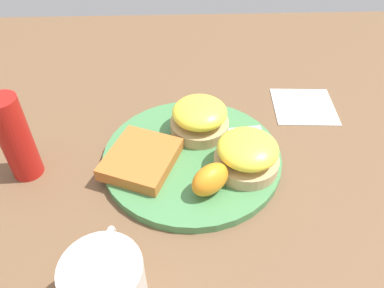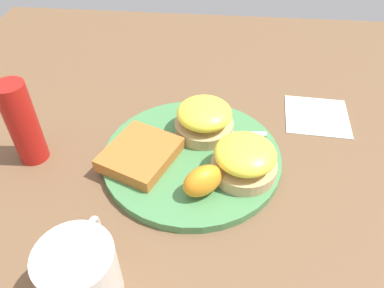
{
  "view_description": "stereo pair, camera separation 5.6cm",
  "coord_description": "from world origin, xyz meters",
  "px_view_note": "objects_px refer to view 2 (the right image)",
  "views": [
    {
      "loc": [
        -0.42,
        0.02,
        0.41
      ],
      "look_at": [
        0.0,
        0.0,
        0.03
      ],
      "focal_mm": 35.0,
      "sensor_mm": 36.0,
      "label": 1
    },
    {
      "loc": [
        -0.42,
        -0.04,
        0.41
      ],
      "look_at": [
        0.0,
        0.0,
        0.03
      ],
      "focal_mm": 35.0,
      "sensor_mm": 36.0,
      "label": 2
    }
  ],
  "objects_px": {
    "sandwich_benedict_right": "(204,119)",
    "cup": "(80,274)",
    "sandwich_benedict_left": "(245,159)",
    "hashbrown_patty": "(140,154)",
    "fork": "(187,135)",
    "orange_wedge": "(203,181)",
    "condiment_bottle": "(23,123)"
  },
  "relations": [
    {
      "from": "sandwich_benedict_right",
      "to": "cup",
      "type": "bearing_deg",
      "value": 158.07
    },
    {
      "from": "sandwich_benedict_left",
      "to": "hashbrown_patty",
      "type": "relative_size",
      "value": 0.89
    },
    {
      "from": "sandwich_benedict_right",
      "to": "cup",
      "type": "height_order",
      "value": "cup"
    },
    {
      "from": "sandwich_benedict_left",
      "to": "sandwich_benedict_right",
      "type": "relative_size",
      "value": 1.0
    },
    {
      "from": "fork",
      "to": "cup",
      "type": "distance_m",
      "value": 0.28
    },
    {
      "from": "orange_wedge",
      "to": "condiment_bottle",
      "type": "height_order",
      "value": "condiment_bottle"
    },
    {
      "from": "sandwich_benedict_right",
      "to": "hashbrown_patty",
      "type": "relative_size",
      "value": 0.89
    },
    {
      "from": "sandwich_benedict_left",
      "to": "sandwich_benedict_right",
      "type": "xyz_separation_m",
      "value": [
        0.09,
        0.06,
        0.0
      ]
    },
    {
      "from": "sandwich_benedict_left",
      "to": "orange_wedge",
      "type": "bearing_deg",
      "value": 126.98
    },
    {
      "from": "sandwich_benedict_left",
      "to": "hashbrown_patty",
      "type": "distance_m",
      "value": 0.16
    },
    {
      "from": "hashbrown_patty",
      "to": "condiment_bottle",
      "type": "bearing_deg",
      "value": 89.08
    },
    {
      "from": "sandwich_benedict_left",
      "to": "condiment_bottle",
      "type": "height_order",
      "value": "condiment_bottle"
    },
    {
      "from": "sandwich_benedict_left",
      "to": "orange_wedge",
      "type": "xyz_separation_m",
      "value": [
        -0.04,
        0.06,
        -0.0
      ]
    },
    {
      "from": "cup",
      "to": "condiment_bottle",
      "type": "distance_m",
      "value": 0.26
    },
    {
      "from": "fork",
      "to": "condiment_bottle",
      "type": "relative_size",
      "value": 1.68
    },
    {
      "from": "sandwich_benedict_left",
      "to": "sandwich_benedict_right",
      "type": "bearing_deg",
      "value": 36.28
    },
    {
      "from": "sandwich_benedict_right",
      "to": "condiment_bottle",
      "type": "relative_size",
      "value": 0.71
    },
    {
      "from": "sandwich_benedict_right",
      "to": "cup",
      "type": "relative_size",
      "value": 0.85
    },
    {
      "from": "orange_wedge",
      "to": "condiment_bottle",
      "type": "relative_size",
      "value": 0.44
    },
    {
      "from": "cup",
      "to": "condiment_bottle",
      "type": "xyz_separation_m",
      "value": [
        0.21,
        0.15,
        0.03
      ]
    },
    {
      "from": "condiment_bottle",
      "to": "fork",
      "type": "bearing_deg",
      "value": -76.67
    },
    {
      "from": "sandwich_benedict_left",
      "to": "cup",
      "type": "relative_size",
      "value": 0.85
    },
    {
      "from": "orange_wedge",
      "to": "hashbrown_patty",
      "type": "bearing_deg",
      "value": 60.32
    },
    {
      "from": "sandwich_benedict_right",
      "to": "orange_wedge",
      "type": "relative_size",
      "value": 1.59
    },
    {
      "from": "sandwich_benedict_left",
      "to": "hashbrown_patty",
      "type": "height_order",
      "value": "sandwich_benedict_left"
    },
    {
      "from": "sandwich_benedict_right",
      "to": "hashbrown_patty",
      "type": "height_order",
      "value": "sandwich_benedict_right"
    },
    {
      "from": "sandwich_benedict_right",
      "to": "fork",
      "type": "height_order",
      "value": "sandwich_benedict_right"
    },
    {
      "from": "cup",
      "to": "sandwich_benedict_right",
      "type": "bearing_deg",
      "value": -21.93
    },
    {
      "from": "sandwich_benedict_left",
      "to": "sandwich_benedict_right",
      "type": "height_order",
      "value": "same"
    },
    {
      "from": "sandwich_benedict_left",
      "to": "fork",
      "type": "height_order",
      "value": "sandwich_benedict_left"
    },
    {
      "from": "sandwich_benedict_left",
      "to": "condiment_bottle",
      "type": "bearing_deg",
      "value": 87.11
    },
    {
      "from": "fork",
      "to": "sandwich_benedict_right",
      "type": "bearing_deg",
      "value": -60.74
    }
  ]
}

